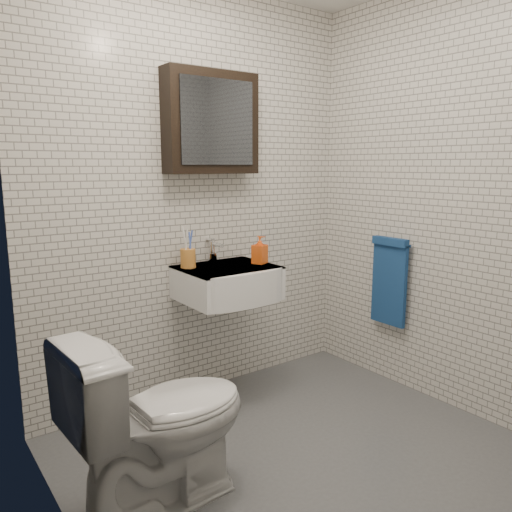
% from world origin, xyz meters
% --- Properties ---
extents(ground, '(2.20, 2.00, 0.01)m').
position_xyz_m(ground, '(0.00, 0.00, 0.01)').
color(ground, '#4E5156').
rests_on(ground, ground).
extents(room_shell, '(2.22, 2.02, 2.51)m').
position_xyz_m(room_shell, '(0.00, 0.00, 1.47)').
color(room_shell, silver).
rests_on(room_shell, ground).
extents(washbasin, '(0.55, 0.50, 0.20)m').
position_xyz_m(washbasin, '(0.05, 0.73, 0.76)').
color(washbasin, white).
rests_on(washbasin, room_shell).
extents(faucet, '(0.06, 0.20, 0.15)m').
position_xyz_m(faucet, '(0.05, 0.93, 0.92)').
color(faucet, silver).
rests_on(faucet, washbasin).
extents(mirror_cabinet, '(0.60, 0.15, 0.60)m').
position_xyz_m(mirror_cabinet, '(0.05, 0.93, 1.70)').
color(mirror_cabinet, black).
rests_on(mirror_cabinet, room_shell).
extents(towel_rail, '(0.09, 0.30, 0.58)m').
position_xyz_m(towel_rail, '(1.04, 0.35, 0.72)').
color(towel_rail, silver).
rests_on(towel_rail, room_shell).
extents(toothbrush_cup, '(0.11, 0.11, 0.25)m').
position_xyz_m(toothbrush_cup, '(-0.15, 0.88, 0.91)').
color(toothbrush_cup, '#CA8032').
rests_on(toothbrush_cup, washbasin).
extents(soap_bottle, '(0.10, 0.10, 0.17)m').
position_xyz_m(soap_bottle, '(0.27, 0.73, 0.94)').
color(soap_bottle, orange).
rests_on(soap_bottle, washbasin).
extents(toilet, '(0.80, 0.48, 0.79)m').
position_xyz_m(toilet, '(-0.73, 0.11, 0.40)').
color(toilet, silver).
rests_on(toilet, ground).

